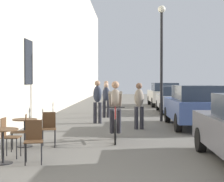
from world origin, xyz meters
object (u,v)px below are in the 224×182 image
cafe_chair_far_toward_street (49,127)px  pedestrian_near (139,103)px  pedestrian_far (106,98)px  parked_car_fourth (164,94)px  cafe_table_mid (3,138)px  parked_car_third (174,99)px  cafe_chair_far_toward_wall (22,130)px  cafe_table_far (25,127)px  cyclist_on_bicycle (115,112)px  cafe_chair_mid_toward_street (8,135)px  parked_car_second (195,105)px  cafe_chair_mid_toward_wall (34,138)px  street_lamp (162,48)px  pedestrian_furthest (106,95)px  pedestrian_mid (97,99)px

cafe_chair_far_toward_street → pedestrian_near: 4.28m
pedestrian_far → parked_car_fourth: (3.54, 7.92, -0.09)m
cafe_table_mid → parked_car_third: (5.21, 12.29, 0.23)m
cafe_chair_far_toward_wall → pedestrian_near: 5.09m
cafe_table_mid → cafe_table_far: (-0.08, 1.95, 0.00)m
cafe_chair_far_toward_wall → cyclist_on_bicycle: cyclist_on_bicycle is taller
cafe_chair_far_toward_street → pedestrian_far: bearing=81.4°
cafe_chair_mid_toward_street → parked_car_second: (5.21, 5.52, 0.29)m
cafe_chair_mid_toward_wall → cafe_chair_far_toward_wall: same height
street_lamp → cafe_chair_mid_toward_wall: bearing=-113.5°
parked_car_second → parked_car_fourth: size_ratio=0.98×
cafe_table_far → parked_car_third: parked_car_third is taller
cafe_table_far → pedestrian_furthest: 10.09m
pedestrian_near → parked_car_fourth: (2.17, 12.01, -0.10)m
cyclist_on_bicycle → pedestrian_near: bearing=72.4°
cafe_chair_mid_toward_street → pedestrian_mid: size_ratio=0.52×
cafe_table_mid → cafe_chair_far_toward_street: bearing=75.1°
cafe_chair_mid_toward_wall → pedestrian_near: pedestrian_near is taller
cafe_chair_far_toward_wall → parked_car_third: parked_car_third is taller
cafe_chair_far_toward_street → pedestrian_mid: (0.90, 5.18, 0.46)m
cafe_chair_far_toward_street → pedestrian_furthest: 9.93m
pedestrian_near → parked_car_fourth: pedestrian_near is taller
pedestrian_near → parked_car_third: pedestrian_near is taller
cyclist_on_bicycle → pedestrian_mid: bearing=101.0°
pedestrian_mid → cafe_chair_mid_toward_street: bearing=-102.9°
cafe_chair_mid_toward_wall → cyclist_on_bicycle: (1.63, 2.93, 0.29)m
cafe_table_mid → pedestrian_furthest: bearing=82.5°
pedestrian_furthest → cafe_table_far: bearing=-99.4°
cafe_chair_mid_toward_wall → pedestrian_mid: (0.81, 7.13, 0.46)m
cafe_table_mid → street_lamp: 9.41m
cafe_table_far → parked_car_second: (5.22, 4.14, 0.28)m
cafe_table_mid → cafe_table_far: size_ratio=1.00×
pedestrian_furthest → pedestrian_near: bearing=-77.1°
cafe_table_mid → cafe_chair_far_toward_wall: cafe_chair_far_toward_wall is taller
cafe_chair_mid_toward_street → cafe_chair_far_toward_wall: same height
pedestrian_mid → parked_car_third: bearing=53.5°
cafe_chair_far_toward_wall → pedestrian_mid: size_ratio=0.52×
parked_car_third → cafe_table_mid: bearing=-113.0°
cafe_chair_mid_toward_wall → cyclist_on_bicycle: cyclist_on_bicycle is taller
cafe_chair_far_toward_wall → parked_car_fourth: bearing=72.0°
pedestrian_furthest → cafe_table_mid: bearing=-97.5°
cafe_table_far → parked_car_second: parked_car_second is taller
pedestrian_mid → parked_car_second: size_ratio=0.39×
pedestrian_far → cafe_chair_mid_toward_street: bearing=-101.0°
pedestrian_far → parked_car_second: (3.46, -3.46, -0.11)m
cyclist_on_bicycle → cafe_table_far: bearing=-155.8°
cafe_chair_mid_toward_street → pedestrian_mid: pedestrian_mid is taller
pedestrian_mid → parked_car_second: pedestrian_mid is taller
cafe_chair_far_toward_street → cafe_chair_mid_toward_wall: bearing=-87.4°
cyclist_on_bicycle → cafe_table_mid: bearing=-127.0°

